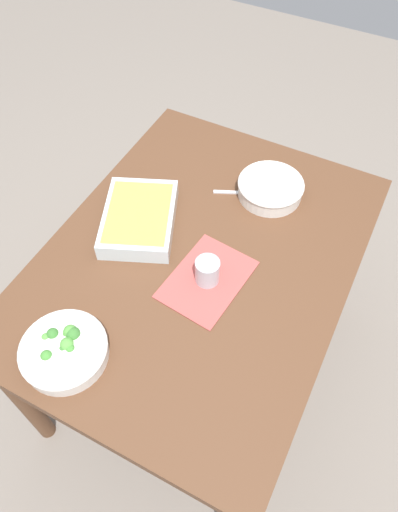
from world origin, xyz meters
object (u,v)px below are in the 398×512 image
object	(u,v)px
baking_dish	(139,218)
drink_cup	(207,272)
broccoli_bowl	(64,350)
stew_bowl	(270,188)
spoon_by_stew	(247,193)

from	to	relation	value
baking_dish	drink_cup	bearing A→B (deg)	72.19
baking_dish	drink_cup	xyz separation A→B (m)	(0.09, 0.29, 0.00)
broccoli_bowl	baking_dish	xyz separation A→B (m)	(-0.48, -0.07, 0.00)
baking_dish	drink_cup	world-z (taller)	drink_cup
stew_bowl	drink_cup	world-z (taller)	drink_cup
broccoli_bowl	spoon_by_stew	world-z (taller)	broccoli_bowl
stew_bowl	broccoli_bowl	size ratio (longest dim) A/B	0.96
spoon_by_stew	drink_cup	bearing A→B (deg)	5.87
stew_bowl	baking_dish	bearing A→B (deg)	-45.34
drink_cup	spoon_by_stew	xyz separation A→B (m)	(-0.38, -0.04, -0.03)
spoon_by_stew	broccoli_bowl	bearing A→B (deg)	-13.57
stew_bowl	broccoli_bowl	world-z (taller)	broccoli_bowl
stew_bowl	baking_dish	size ratio (longest dim) A/B	0.61
drink_cup	spoon_by_stew	size ratio (longest dim) A/B	0.51
broccoli_bowl	spoon_by_stew	xyz separation A→B (m)	(-0.77, 0.18, -0.03)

